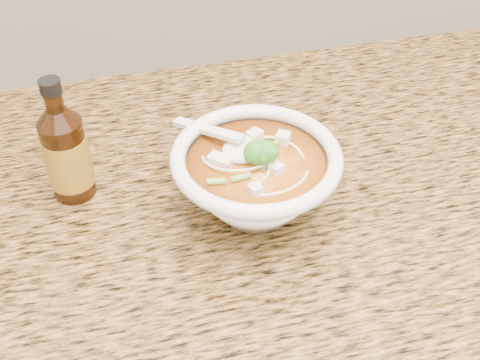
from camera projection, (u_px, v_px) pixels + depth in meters
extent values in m
cube|color=#382311|center=(328.00, 350.00, 1.15)|extent=(4.00, 0.65, 0.86)
cube|color=brown|center=(359.00, 171.00, 0.85)|extent=(4.00, 0.68, 0.04)
cylinder|color=white|center=(255.00, 206.00, 0.76)|extent=(0.08, 0.08, 0.01)
torus|color=white|center=(256.00, 157.00, 0.71)|extent=(0.21, 0.21, 0.02)
torus|color=beige|center=(247.00, 153.00, 0.72)|extent=(0.13, 0.13, 0.00)
torus|color=beige|center=(256.00, 164.00, 0.71)|extent=(0.07, 0.07, 0.00)
torus|color=beige|center=(251.00, 161.00, 0.72)|extent=(0.08, 0.08, 0.00)
torus|color=beige|center=(268.00, 162.00, 0.72)|extent=(0.13, 0.13, 0.00)
torus|color=beige|center=(251.00, 170.00, 0.71)|extent=(0.07, 0.07, 0.00)
torus|color=beige|center=(265.00, 155.00, 0.73)|extent=(0.08, 0.08, 0.00)
torus|color=beige|center=(255.00, 167.00, 0.72)|extent=(0.09, 0.09, 0.00)
cube|color=silver|center=(240.00, 174.00, 0.69)|extent=(0.02, 0.02, 0.01)
cube|color=silver|center=(268.00, 185.00, 0.67)|extent=(0.02, 0.02, 0.02)
cube|color=silver|center=(288.00, 142.00, 0.73)|extent=(0.02, 0.02, 0.01)
cube|color=silver|center=(278.00, 143.00, 0.73)|extent=(0.02, 0.02, 0.02)
cube|color=silver|center=(274.00, 137.00, 0.74)|extent=(0.02, 0.02, 0.02)
cube|color=silver|center=(249.00, 170.00, 0.69)|extent=(0.02, 0.02, 0.02)
cube|color=silver|center=(286.00, 182.00, 0.68)|extent=(0.02, 0.02, 0.01)
cube|color=silver|center=(266.00, 140.00, 0.74)|extent=(0.02, 0.02, 0.02)
ellipsoid|color=#196014|center=(263.00, 154.00, 0.69)|extent=(0.04, 0.04, 0.03)
cylinder|color=#6DAF43|center=(223.00, 140.00, 0.74)|extent=(0.02, 0.02, 0.01)
cylinder|color=#6DAF43|center=(217.00, 171.00, 0.69)|extent=(0.02, 0.02, 0.01)
cylinder|color=#6DAF43|center=(218.00, 141.00, 0.73)|extent=(0.02, 0.02, 0.01)
cylinder|color=#6DAF43|center=(244.00, 138.00, 0.74)|extent=(0.02, 0.02, 0.01)
cylinder|color=#6DAF43|center=(224.00, 141.00, 0.73)|extent=(0.02, 0.01, 0.01)
cylinder|color=#6DAF43|center=(243.00, 175.00, 0.69)|extent=(0.02, 0.01, 0.01)
cylinder|color=#6DAF43|center=(218.00, 149.00, 0.72)|extent=(0.02, 0.02, 0.01)
ellipsoid|color=white|center=(241.00, 151.00, 0.72)|extent=(0.05, 0.05, 0.02)
cube|color=white|center=(208.00, 130.00, 0.74)|extent=(0.08, 0.10, 0.03)
cylinder|color=#381B07|center=(68.00, 158.00, 0.75)|extent=(0.06, 0.06, 0.11)
cylinder|color=#381B07|center=(54.00, 101.00, 0.69)|extent=(0.02, 0.02, 0.02)
cylinder|color=black|center=(50.00, 86.00, 0.68)|extent=(0.03, 0.03, 0.02)
cylinder|color=red|center=(68.00, 160.00, 0.75)|extent=(0.06, 0.06, 0.07)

